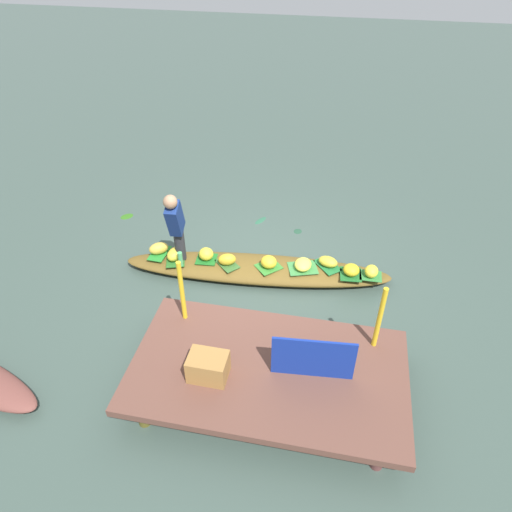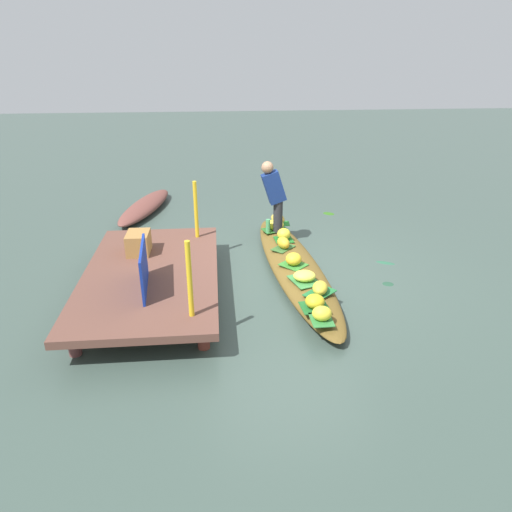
% 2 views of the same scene
% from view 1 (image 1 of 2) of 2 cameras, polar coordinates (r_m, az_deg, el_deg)
% --- Properties ---
extents(canal_water, '(40.00, 40.00, 0.00)m').
position_cam_1_polar(canal_water, '(7.34, 0.07, -2.30)').
color(canal_water, '#3B4D45').
rests_on(canal_water, ground).
extents(dock_platform, '(3.20, 1.80, 0.39)m').
position_cam_1_polar(dock_platform, '(5.61, 1.48, -13.86)').
color(dock_platform, brown).
rests_on(dock_platform, ground).
extents(vendor_boat, '(4.18, 1.08, 0.23)m').
position_cam_1_polar(vendor_boat, '(7.27, 0.07, -1.60)').
color(vendor_boat, brown).
rests_on(vendor_boat, ground).
extents(leaf_mat_0, '(0.47, 0.49, 0.01)m').
position_cam_1_polar(leaf_mat_0, '(7.23, 8.73, -1.15)').
color(leaf_mat_0, '#206A33').
rests_on(leaf_mat_0, vendor_boat).
extents(banana_bunch_0, '(0.35, 0.28, 0.15)m').
position_cam_1_polar(banana_bunch_0, '(7.19, 8.79, -0.68)').
color(banana_bunch_0, gold).
rests_on(banana_bunch_0, vendor_boat).
extents(leaf_mat_1, '(0.46, 0.46, 0.01)m').
position_cam_1_polar(leaf_mat_1, '(7.13, 1.55, -1.30)').
color(leaf_mat_1, '#357F2E').
rests_on(leaf_mat_1, vendor_boat).
extents(banana_bunch_1, '(0.33, 0.32, 0.19)m').
position_cam_1_polar(banana_bunch_1, '(7.07, 1.56, -0.73)').
color(banana_bunch_1, yellow).
rests_on(banana_bunch_1, vendor_boat).
extents(leaf_mat_2, '(0.39, 0.49, 0.01)m').
position_cam_1_polar(leaf_mat_2, '(7.39, -9.78, -0.32)').
color(leaf_mat_2, '#286325').
rests_on(leaf_mat_2, vendor_boat).
extents(banana_bunch_2, '(0.28, 0.35, 0.18)m').
position_cam_1_polar(banana_bunch_2, '(7.33, -9.85, 0.24)').
color(banana_bunch_2, gold).
rests_on(banana_bunch_2, vendor_boat).
extents(leaf_mat_3, '(0.51, 0.45, 0.01)m').
position_cam_1_polar(leaf_mat_3, '(7.14, 5.72, -1.47)').
color(leaf_mat_3, '#3B823F').
rests_on(leaf_mat_3, vendor_boat).
extents(banana_bunch_3, '(0.27, 0.33, 0.14)m').
position_cam_1_polar(banana_bunch_3, '(7.09, 5.76, -1.03)').
color(banana_bunch_3, '#F1E64D').
rests_on(banana_bunch_3, vendor_boat).
extents(leaf_mat_4, '(0.34, 0.36, 0.01)m').
position_cam_1_polar(leaf_mat_4, '(7.13, 11.47, -2.19)').
color(leaf_mat_4, '#1D5F27').
rests_on(leaf_mat_4, vendor_boat).
extents(banana_bunch_4, '(0.24, 0.24, 0.17)m').
position_cam_1_polar(banana_bunch_4, '(7.08, 11.56, -1.67)').
color(banana_bunch_4, gold).
rests_on(banana_bunch_4, vendor_boat).
extents(leaf_mat_5, '(0.44, 0.43, 0.01)m').
position_cam_1_polar(leaf_mat_5, '(7.19, -3.52, -0.97)').
color(leaf_mat_5, '#35612B').
rests_on(leaf_mat_5, vendor_boat).
extents(banana_bunch_5, '(0.31, 0.26, 0.18)m').
position_cam_1_polar(banana_bunch_5, '(7.14, -3.55, -0.42)').
color(banana_bunch_5, gold).
rests_on(banana_bunch_5, vendor_boat).
extents(leaf_mat_6, '(0.27, 0.44, 0.01)m').
position_cam_1_polar(leaf_mat_6, '(7.55, -11.70, 0.36)').
color(leaf_mat_6, '#26842E').
rests_on(leaf_mat_6, vendor_boat).
extents(banana_bunch_6, '(0.36, 0.33, 0.19)m').
position_cam_1_polar(banana_bunch_6, '(7.50, -11.79, 0.92)').
color(banana_bunch_6, gold).
rests_on(banana_bunch_6, vendor_boat).
extents(leaf_mat_7, '(0.33, 0.26, 0.01)m').
position_cam_1_polar(leaf_mat_7, '(7.17, 13.81, -2.35)').
color(leaf_mat_7, '#317A39').
rests_on(leaf_mat_7, vendor_boat).
extents(banana_bunch_7, '(0.22, 0.25, 0.18)m').
position_cam_1_polar(banana_bunch_7, '(7.11, 13.91, -1.82)').
color(banana_bunch_7, yellow).
rests_on(banana_bunch_7, vendor_boat).
extents(leaf_mat_8, '(0.33, 0.32, 0.01)m').
position_cam_1_polar(leaf_mat_8, '(7.31, -6.06, -0.36)').
color(leaf_mat_8, '#1D6823').
rests_on(leaf_mat_8, vendor_boat).
extents(banana_bunch_8, '(0.30, 0.29, 0.20)m').
position_cam_1_polar(banana_bunch_8, '(7.25, -6.11, 0.25)').
color(banana_bunch_8, yellow).
rests_on(banana_bunch_8, vendor_boat).
extents(vendor_person, '(0.22, 0.44, 1.24)m').
position_cam_1_polar(vendor_person, '(6.93, -9.79, 3.93)').
color(vendor_person, '#28282D').
rests_on(vendor_person, vendor_boat).
extents(water_bottle, '(0.07, 0.07, 0.25)m').
position_cam_1_polar(water_bottle, '(7.17, -9.21, -0.39)').
color(water_bottle, '#4DA665').
rests_on(water_bottle, vendor_boat).
extents(market_banner, '(0.93, 0.11, 0.57)m').
position_cam_1_polar(market_banner, '(5.32, 6.98, -12.31)').
color(market_banner, navy).
rests_on(market_banner, dock_platform).
extents(railing_post_west, '(0.06, 0.06, 0.91)m').
position_cam_1_polar(railing_post_west, '(5.64, 14.85, -7.33)').
color(railing_post_west, yellow).
rests_on(railing_post_west, dock_platform).
extents(railing_post_east, '(0.06, 0.06, 0.91)m').
position_cam_1_polar(railing_post_east, '(5.87, -9.04, -4.24)').
color(railing_post_east, yellow).
rests_on(railing_post_east, dock_platform).
extents(produce_crate, '(0.44, 0.33, 0.31)m').
position_cam_1_polar(produce_crate, '(5.40, -5.86, -13.29)').
color(produce_crate, '#A1723B').
rests_on(produce_crate, dock_platform).
extents(drifting_plant_0, '(0.23, 0.31, 0.01)m').
position_cam_1_polar(drifting_plant_0, '(8.58, 0.56, 4.36)').
color(drifting_plant_0, '#295C41').
rests_on(drifting_plant_0, ground).
extents(drifting_plant_1, '(0.16, 0.18, 0.01)m').
position_cam_1_polar(drifting_plant_1, '(8.32, 5.12, 3.03)').
color(drifting_plant_1, '#234733').
rests_on(drifting_plant_1, ground).
extents(drifting_plant_2, '(0.29, 0.30, 0.01)m').
position_cam_1_polar(drifting_plant_2, '(9.02, -15.49, 4.68)').
color(drifting_plant_2, '#2F671A').
rests_on(drifting_plant_2, ground).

